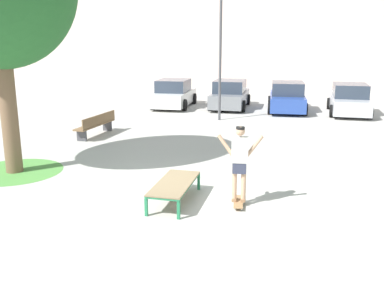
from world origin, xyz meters
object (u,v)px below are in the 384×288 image
object	(u,v)px
car_blue	(287,98)
light_post	(221,34)
car_silver	(349,100)
skateboard	(238,202)
skate_box	(175,184)
skater	(240,159)
car_grey	(230,95)
park_bench	(96,124)
car_white	(174,94)

from	to	relation	value
car_blue	light_post	size ratio (longest dim) A/B	0.74
car_blue	light_post	world-z (taller)	light_post
car_silver	skateboard	bearing A→B (deg)	-103.82
skate_box	skater	xyz separation A→B (m)	(1.43, 0.17, 0.66)
skate_box	car_grey	size ratio (longest dim) A/B	0.45
skater	park_bench	world-z (taller)	skater
car_grey	light_post	size ratio (longest dim) A/B	0.73
skateboard	skater	world-z (taller)	skater
skater	park_bench	size ratio (longest dim) A/B	0.70
skateboard	light_post	world-z (taller)	light_post
skateboard	car_blue	world-z (taller)	car_blue
skateboard	car_grey	xyz separation A→B (m)	(-2.74, 13.90, 0.61)
car_grey	car_blue	bearing A→B (deg)	-4.17
park_bench	light_post	distance (m)	6.85
skateboard	light_post	xyz separation A→B (m)	(-2.54, 10.17, 3.75)
park_bench	light_post	world-z (taller)	light_post
skate_box	light_post	world-z (taller)	light_post
car_grey	park_bench	size ratio (longest dim) A/B	1.77
skate_box	car_silver	bearing A→B (deg)	70.84
car_blue	light_post	bearing A→B (deg)	-129.00
car_blue	skate_box	bearing A→B (deg)	-97.13
car_white	light_post	size ratio (longest dim) A/B	0.74
car_grey	car_silver	xyz separation A→B (m)	(6.06, -0.36, 0.00)
skater	car_silver	world-z (taller)	skater
car_blue	park_bench	xyz separation A→B (m)	(-6.71, -8.04, -0.24)
skateboard	light_post	size ratio (longest dim) A/B	0.14
car_white	car_grey	distance (m)	3.07
car_blue	light_post	distance (m)	5.50
skate_box	car_grey	xyz separation A→B (m)	(-1.30, 14.07, 0.28)
car_white	park_bench	distance (m)	7.84
skater	car_silver	distance (m)	13.94
light_post	skate_box	bearing A→B (deg)	-83.88
skate_box	skater	bearing A→B (deg)	6.86
car_white	skate_box	bearing A→B (deg)	-72.35
skateboard	car_silver	xyz separation A→B (m)	(3.33, 13.54, 0.61)
skate_box	skateboard	distance (m)	1.48
car_white	car_blue	bearing A→B (deg)	2.16
car_grey	skateboard	bearing A→B (deg)	-78.86
car_blue	car_grey	bearing A→B (deg)	175.83
skater	skateboard	bearing A→B (deg)	-81.73
car_white	car_grey	xyz separation A→B (m)	(3.03, 0.45, 0.00)
car_white	car_silver	xyz separation A→B (m)	(9.10, 0.09, 0.00)
park_bench	light_post	size ratio (longest dim) A/B	0.41
car_white	car_grey	bearing A→B (deg)	8.45
skater	car_blue	distance (m)	13.68
car_grey	park_bench	world-z (taller)	car_grey
skate_box	light_post	xyz separation A→B (m)	(-1.11, 10.34, 3.41)
car_white	car_grey	world-z (taller)	same
car_grey	car_silver	bearing A→B (deg)	-3.43
skate_box	park_bench	distance (m)	7.65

